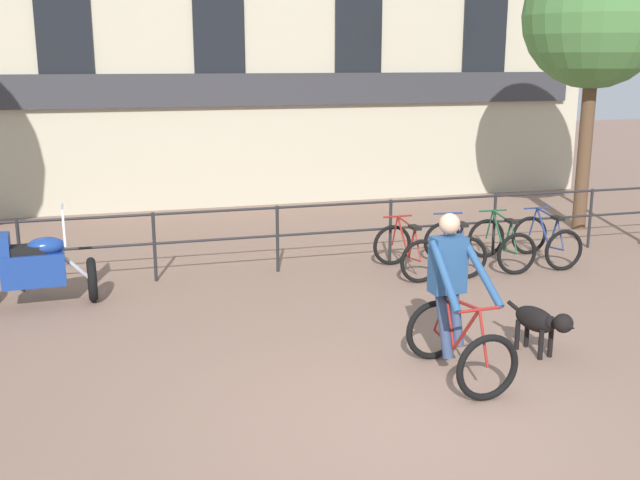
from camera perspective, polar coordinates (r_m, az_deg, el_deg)
ground_plane at (r=7.13m, az=6.35°, el=-13.53°), size 60.00×60.00×0.00m
canal_railing at (r=11.60m, az=-3.27°, el=0.96°), size 15.05×0.05×1.05m
cyclist_with_bike at (r=7.91m, az=10.20°, el=-4.87°), size 0.74×1.21×1.70m
dog at (r=8.72m, az=16.50°, el=-5.99°), size 0.39×0.97×0.59m
parked_motorcycle at (r=10.65m, az=-21.08°, el=-1.90°), size 1.61×0.69×1.35m
parked_bicycle_near_lamp at (r=11.63m, az=6.57°, el=-0.85°), size 0.70×1.14×0.86m
parked_bicycle_mid_left at (r=11.96m, az=10.20°, el=-0.57°), size 0.76×1.17×0.86m
parked_bicycle_mid_right at (r=12.34m, az=13.63°, el=-0.31°), size 0.70×1.13×0.86m
parked_bicycle_far_end at (r=12.76m, az=16.84°, el=-0.06°), size 0.69×1.12×0.86m
tree_canalside_right at (r=15.29m, az=20.26°, el=15.64°), size 2.67×2.67×5.36m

